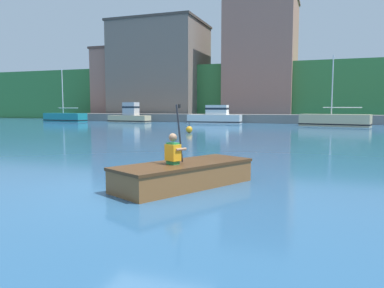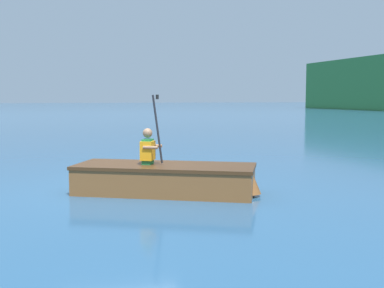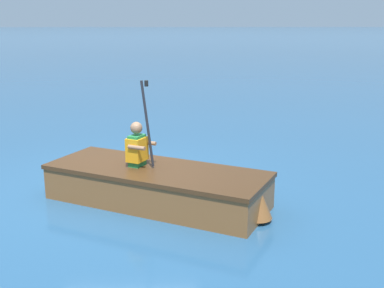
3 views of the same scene
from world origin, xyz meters
The scene contains 3 objects.
ground_plane centered at (0.00, 0.00, 0.00)m, with size 300.00×300.00×0.00m, color #28567F.
rowboat_foreground centered at (0.70, 0.64, 0.29)m, with size 2.48×3.32×0.51m.
person_paddler centered at (0.54, 0.33, 0.80)m, with size 0.44×0.44×1.23m.
Camera 2 is at (8.82, -1.43, 1.69)m, focal length 45.00 mm.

